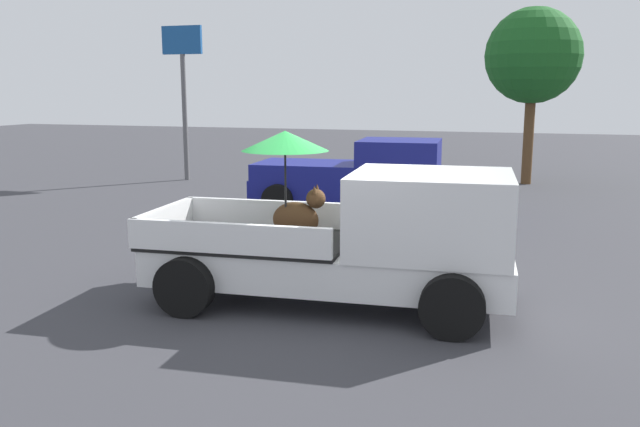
% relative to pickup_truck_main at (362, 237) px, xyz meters
% --- Properties ---
extents(ground_plane, '(80.00, 80.00, 0.00)m').
position_rel_pickup_truck_main_xyz_m(ground_plane, '(-0.46, -0.04, -0.98)').
color(ground_plane, '#38383D').
extents(pickup_truck_main, '(5.16, 2.52, 2.42)m').
position_rel_pickup_truck_main_xyz_m(pickup_truck_main, '(0.00, 0.00, 0.00)').
color(pickup_truck_main, black).
rests_on(pickup_truck_main, ground).
extents(pickup_truck_red, '(4.90, 2.40, 1.80)m').
position_rel_pickup_truck_main_xyz_m(pickup_truck_red, '(-1.77, 6.96, -0.10)').
color(pickup_truck_red, black).
rests_on(pickup_truck_red, ground).
extents(motel_sign, '(1.40, 0.16, 5.03)m').
position_rel_pickup_truck_main_xyz_m(motel_sign, '(-8.74, 10.95, 2.57)').
color(motel_sign, '#59595B').
rests_on(motel_sign, ground).
extents(tree_by_lot, '(2.98, 2.98, 5.53)m').
position_rel_pickup_truck_main_xyz_m(tree_by_lot, '(2.19, 13.37, 3.03)').
color(tree_by_lot, brown).
rests_on(tree_by_lot, ground).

